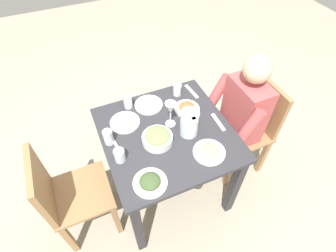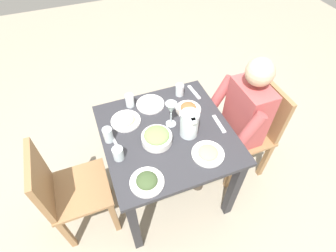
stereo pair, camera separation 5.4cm
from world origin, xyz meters
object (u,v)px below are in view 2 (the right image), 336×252
(chair_near, at_px, (253,127))
(water_glass_by_pitcher, at_px, (130,101))
(plate_fries, at_px, (208,153))
(wine_glass, at_px, (171,110))
(dining_table, at_px, (167,144))
(chair_far, at_px, (65,190))
(plate_dolmas, at_px, (147,181))
(water_glass_far_right, at_px, (108,135))
(plate_beans, at_px, (126,120))
(plate_rice_curry, at_px, (188,108))
(water_pitcher, at_px, (189,124))
(diner_near, at_px, (234,122))
(water_glass_near_left, at_px, (118,153))
(plate_yoghurt, at_px, (150,103))
(water_glass_center, at_px, (180,90))
(salad_bowl, at_px, (157,137))

(chair_near, height_order, water_glass_by_pitcher, chair_near)
(plate_fries, height_order, wine_glass, wine_glass)
(dining_table, relative_size, chair_far, 0.98)
(plate_fries, height_order, plate_dolmas, plate_dolmas)
(plate_fries, bearing_deg, water_glass_far_right, 58.84)
(plate_beans, bearing_deg, dining_table, -129.93)
(water_glass_by_pitcher, bearing_deg, plate_dolmas, 172.93)
(plate_rice_curry, height_order, wine_glass, wine_glass)
(dining_table, distance_m, plate_beans, 0.34)
(chair_far, xyz_separation_m, plate_rice_curry, (0.18, -0.96, 0.26))
(water_glass_far_right, height_order, wine_glass, wine_glass)
(water_pitcher, bearing_deg, dining_table, 66.09)
(diner_near, xyz_separation_m, water_glass_near_left, (-0.08, 0.89, 0.14))
(water_glass_far_right, bearing_deg, dining_table, -101.02)
(plate_yoghurt, xyz_separation_m, water_glass_center, (0.03, -0.25, 0.03))
(chair_far, bearing_deg, water_glass_near_left, -97.55)
(water_glass_near_left, height_order, water_glass_far_right, water_glass_far_right)
(chair_far, relative_size, plate_dolmas, 4.37)
(plate_rice_curry, height_order, water_glass_far_right, water_glass_far_right)
(diner_near, bearing_deg, water_glass_far_right, 85.08)
(water_glass_by_pitcher, bearing_deg, water_glass_center, -92.56)
(plate_yoghurt, bearing_deg, diner_near, -118.08)
(plate_beans, bearing_deg, salad_bowl, -148.98)
(water_pitcher, height_order, plate_beans, water_pitcher)
(plate_rice_curry, distance_m, water_glass_far_right, 0.60)
(diner_near, distance_m, water_glass_center, 0.48)
(water_glass_near_left, bearing_deg, plate_yoghurt, -41.08)
(water_glass_by_pitcher, distance_m, water_glass_near_left, 0.47)
(chair_far, height_order, water_pitcher, water_pitcher)
(plate_yoghurt, relative_size, wine_glass, 1.05)
(dining_table, relative_size, water_glass_by_pitcher, 8.66)
(dining_table, height_order, plate_rice_curry, plate_rice_curry)
(chair_far, xyz_separation_m, water_pitcher, (-0.02, -0.88, 0.34))
(water_pitcher, xyz_separation_m, water_glass_near_left, (-0.03, 0.48, -0.05))
(dining_table, distance_m, diner_near, 0.54)
(plate_yoghurt, height_order, water_glass_far_right, water_glass_far_right)
(diner_near, xyz_separation_m, salad_bowl, (-0.04, 0.63, 0.14))
(water_glass_near_left, xyz_separation_m, water_glass_far_right, (0.16, 0.03, 0.01))
(chair_far, xyz_separation_m, water_glass_by_pitcher, (0.37, -0.58, 0.30))
(diner_near, xyz_separation_m, plate_dolmas, (-0.31, 0.78, 0.12))
(water_glass_center, bearing_deg, chair_near, -122.32)
(dining_table, height_order, salad_bowl, salad_bowl)
(salad_bowl, xyz_separation_m, plate_rice_curry, (0.19, -0.31, -0.02))
(dining_table, height_order, plate_dolmas, plate_dolmas)
(water_pitcher, distance_m, plate_dolmas, 0.46)
(plate_rice_curry, distance_m, water_glass_center, 0.18)
(wine_glass, bearing_deg, plate_fries, -159.12)
(chair_far, bearing_deg, salad_bowl, -91.09)
(chair_far, bearing_deg, plate_rice_curry, -79.48)
(plate_beans, height_order, plate_yoghurt, plate_yoghurt)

